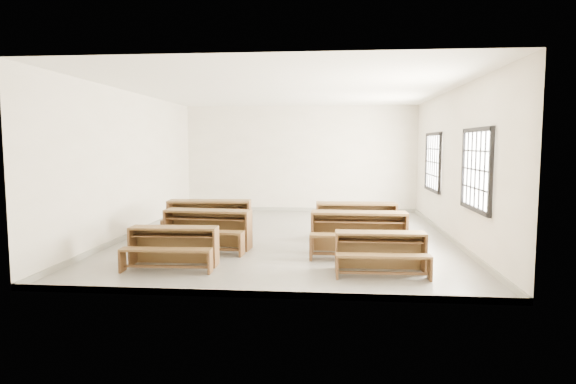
# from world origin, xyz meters

# --- Properties ---
(room) EXTENTS (8.50, 8.50, 3.20)m
(room) POSITION_xyz_m (0.09, 0.00, 2.14)
(room) COLOR slate
(room) RESTS_ON ground
(desk_set_0) EXTENTS (1.49, 0.80, 0.66)m
(desk_set_0) POSITION_xyz_m (-1.69, -2.70, 0.38)
(desk_set_0) COLOR brown
(desk_set_0) RESTS_ON ground
(desk_set_1) EXTENTS (1.76, 1.02, 0.76)m
(desk_set_1) POSITION_xyz_m (-1.47, -1.33, 0.44)
(desk_set_1) COLOR brown
(desk_set_1) RESTS_ON ground
(desk_set_2) EXTENTS (1.87, 1.08, 0.81)m
(desk_set_2) POSITION_xyz_m (-1.73, -0.16, 0.47)
(desk_set_2) COLOR brown
(desk_set_2) RESTS_ON ground
(desk_set_3) EXTENTS (1.44, 0.77, 0.64)m
(desk_set_3) POSITION_xyz_m (1.73, -2.78, 0.38)
(desk_set_3) COLOR brown
(desk_set_3) RESTS_ON ground
(desk_set_4) EXTENTS (1.77, 0.93, 0.79)m
(desk_set_4) POSITION_xyz_m (1.46, -1.56, 0.46)
(desk_set_4) COLOR brown
(desk_set_4) RESTS_ON ground
(desk_set_5) EXTENTS (1.77, 0.97, 0.78)m
(desk_set_5) POSITION_xyz_m (1.49, -0.02, 0.45)
(desk_set_5) COLOR brown
(desk_set_5) RESTS_ON ground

